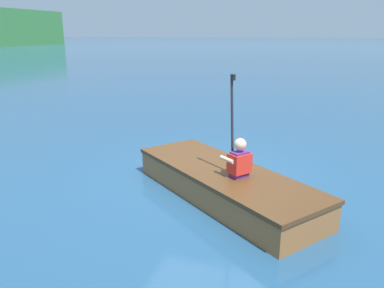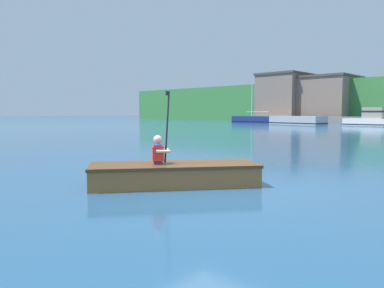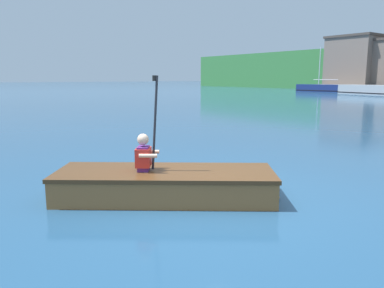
{
  "view_description": "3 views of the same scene",
  "coord_description": "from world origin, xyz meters",
  "px_view_note": "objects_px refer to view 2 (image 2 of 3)",
  "views": [
    {
      "loc": [
        -5.56,
        -1.56,
        2.37
      ],
      "look_at": [
        -0.54,
        0.06,
        0.78
      ],
      "focal_mm": 35.0,
      "sensor_mm": 36.0,
      "label": 1
    },
    {
      "loc": [
        4.66,
        -5.45,
        1.42
      ],
      "look_at": [
        -0.54,
        0.06,
        0.78
      ],
      "focal_mm": 35.0,
      "sensor_mm": 36.0,
      "label": 2
    },
    {
      "loc": [
        4.06,
        -3.33,
        1.8
      ],
      "look_at": [
        -0.54,
        0.06,
        0.78
      ],
      "focal_mm": 35.0,
      "sensor_mm": 36.0,
      "label": 3
    }
  ],
  "objects_px": {
    "moored_boat_dock_center_far": "(372,119)",
    "person_paddler": "(159,150)",
    "moored_boat_dock_east_end": "(254,120)",
    "rowboat_foreground": "(177,173)",
    "moored_boat_dock_center_near": "(297,120)"
  },
  "relations": [
    {
      "from": "moored_boat_dock_center_far",
      "to": "person_paddler",
      "type": "relative_size",
      "value": 4.02
    },
    {
      "from": "moored_boat_dock_east_end",
      "to": "rowboat_foreground",
      "type": "relative_size",
      "value": 1.93
    },
    {
      "from": "moored_boat_dock_east_end",
      "to": "person_paddler",
      "type": "distance_m",
      "value": 46.15
    },
    {
      "from": "moored_boat_dock_center_near",
      "to": "moored_boat_dock_east_end",
      "type": "relative_size",
      "value": 1.15
    },
    {
      "from": "moored_boat_dock_center_near",
      "to": "moored_boat_dock_center_far",
      "type": "distance_m",
      "value": 8.21
    },
    {
      "from": "moored_boat_dock_center_near",
      "to": "moored_boat_dock_center_far",
      "type": "relative_size",
      "value": 1.28
    },
    {
      "from": "person_paddler",
      "to": "moored_boat_dock_center_far",
      "type": "bearing_deg",
      "value": 102.19
    },
    {
      "from": "moored_boat_dock_center_far",
      "to": "moored_boat_dock_center_near",
      "type": "bearing_deg",
      "value": -169.44
    },
    {
      "from": "moored_boat_dock_center_near",
      "to": "moored_boat_dock_center_far",
      "type": "height_order",
      "value": "moored_boat_dock_center_far"
    },
    {
      "from": "moored_boat_dock_center_near",
      "to": "moored_boat_dock_east_end",
      "type": "distance_m",
      "value": 8.31
    },
    {
      "from": "moored_boat_dock_center_near",
      "to": "person_paddler",
      "type": "relative_size",
      "value": 5.13
    },
    {
      "from": "moored_boat_dock_center_far",
      "to": "rowboat_foreground",
      "type": "distance_m",
      "value": 38.95
    },
    {
      "from": "moored_boat_dock_center_near",
      "to": "rowboat_foreground",
      "type": "xyz_separation_m",
      "value": [
        16.55,
        -36.51,
        -0.22
      ]
    },
    {
      "from": "moored_boat_dock_center_far",
      "to": "person_paddler",
      "type": "height_order",
      "value": "moored_boat_dock_center_far"
    },
    {
      "from": "moored_boat_dock_center_near",
      "to": "rowboat_foreground",
      "type": "height_order",
      "value": "moored_boat_dock_center_near"
    }
  ]
}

